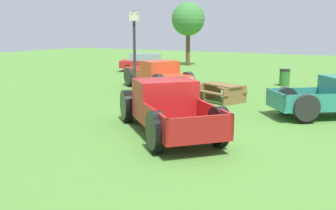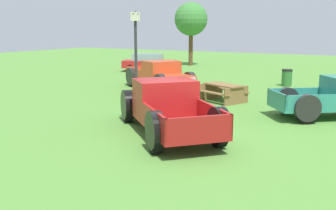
% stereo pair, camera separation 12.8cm
% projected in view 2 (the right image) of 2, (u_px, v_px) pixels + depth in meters
% --- Properties ---
extents(ground_plane, '(80.00, 80.00, 0.00)m').
position_uv_depth(ground_plane, '(187.00, 141.00, 11.35)').
color(ground_plane, '#548C38').
extents(pickup_truck_foreground, '(5.24, 5.04, 1.65)m').
position_uv_depth(pickup_truck_foreground, '(164.00, 106.00, 12.38)').
color(pickup_truck_foreground, maroon).
rests_on(pickup_truck_foreground, ground_plane).
extents(pickup_truck_behind_left, '(5.25, 4.10, 1.55)m').
position_uv_depth(pickup_truck_behind_left, '(162.00, 76.00, 20.37)').
color(pickup_truck_behind_left, '#D14723').
rests_on(pickup_truck_behind_left, ground_plane).
extents(sedan_distant_a, '(4.28, 3.07, 1.32)m').
position_uv_depth(sedan_distant_a, '(149.00, 62.00, 29.30)').
color(sedan_distant_a, '#B21E1E').
rests_on(sedan_distant_a, ground_plane).
extents(lamp_post_far, '(0.36, 0.36, 3.95)m').
position_uv_depth(lamp_post_far, '(136.00, 55.00, 16.72)').
color(lamp_post_far, '#2D2D33').
rests_on(lamp_post_far, ground_plane).
extents(picnic_table, '(2.25, 2.08, 0.78)m').
position_uv_depth(picnic_table, '(223.00, 91.00, 17.31)').
color(picnic_table, olive).
rests_on(picnic_table, ground_plane).
extents(trash_can, '(0.59, 0.59, 0.95)m').
position_uv_depth(trash_can, '(287.00, 78.00, 21.93)').
color(trash_can, '#2D6B2D').
rests_on(trash_can, ground_plane).
extents(oak_tree_west, '(2.83, 2.83, 5.38)m').
position_uv_depth(oak_tree_west, '(191.00, 20.00, 33.25)').
color(oak_tree_west, brown).
rests_on(oak_tree_west, ground_plane).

